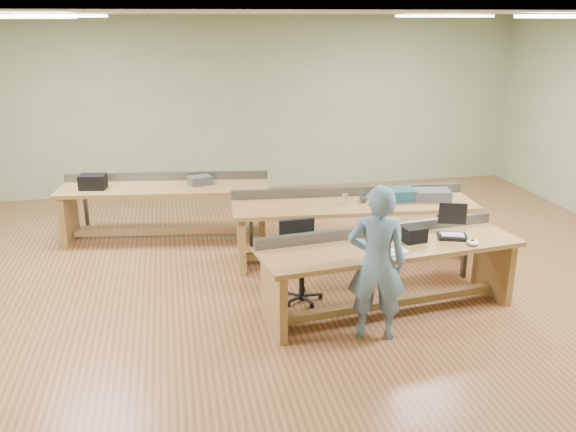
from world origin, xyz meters
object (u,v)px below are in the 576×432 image
(parts_bin_teal, at_px, (398,195))
(drinks_can, at_px, (345,199))
(camera_bag, at_px, (415,235))
(parts_bin_grey, at_px, (431,195))
(workbench_front, at_px, (389,262))
(mug, at_px, (364,198))
(person, at_px, (377,263))
(laptop_base, at_px, (452,236))
(workbench_back, at_px, (166,199))
(workbench_mid, at_px, (353,217))
(task_chair, at_px, (301,272))

(parts_bin_teal, relative_size, drinks_can, 3.10)
(camera_bag, distance_m, parts_bin_grey, 1.61)
(workbench_front, bearing_deg, parts_bin_teal, 58.96)
(parts_bin_grey, height_order, mug, parts_bin_grey)
(person, height_order, laptop_base, person)
(workbench_back, xyz_separation_m, laptop_base, (2.96, -2.70, 0.21))
(workbench_front, height_order, drinks_can, drinks_can)
(person, distance_m, drinks_can, 1.92)
(person, bearing_deg, parts_bin_teal, -99.98)
(parts_bin_teal, bearing_deg, workbench_mid, 179.45)
(drinks_can, bearing_deg, workbench_mid, 25.14)
(workbench_front, xyz_separation_m, parts_bin_teal, (0.65, 1.48, 0.27))
(parts_bin_grey, xyz_separation_m, drinks_can, (-1.13, 0.01, 0.00))
(laptop_base, xyz_separation_m, mug, (-0.51, 1.43, 0.03))
(workbench_mid, distance_m, task_chair, 1.38)
(workbench_back, xyz_separation_m, camera_bag, (2.52, -2.74, 0.27))
(person, bearing_deg, workbench_back, -42.87)
(workbench_mid, relative_size, person, 2.02)
(camera_bag, xyz_separation_m, parts_bin_teal, (0.38, 1.47, -0.01))
(workbench_mid, bearing_deg, laptop_base, -61.76)
(workbench_mid, height_order, task_chair, task_chair)
(parts_bin_grey, bearing_deg, laptop_base, -104.59)
(workbench_back, distance_m, person, 3.78)
(workbench_back, height_order, drinks_can, drinks_can)
(laptop_base, distance_m, parts_bin_teal, 1.43)
(workbench_back, bearing_deg, person, -51.75)
(person, height_order, camera_bag, person)
(person, distance_m, laptop_base, 1.16)
(person, distance_m, camera_bag, 0.76)
(parts_bin_teal, bearing_deg, mug, 179.38)
(workbench_back, relative_size, laptop_base, 10.00)
(workbench_mid, height_order, parts_bin_teal, parts_bin_teal)
(person, height_order, parts_bin_teal, person)
(workbench_front, relative_size, laptop_base, 9.60)
(workbench_mid, bearing_deg, camera_bag, -78.21)
(person, xyz_separation_m, laptop_base, (1.02, 0.54, 0.00))
(laptop_base, bearing_deg, task_chair, -176.43)
(parts_bin_teal, xyz_separation_m, drinks_can, (-0.72, -0.06, -0.01))
(workbench_front, height_order, parts_bin_teal, parts_bin_teal)
(task_chair, relative_size, mug, 7.68)
(workbench_back, height_order, laptop_base, workbench_back)
(person, bearing_deg, laptop_base, -136.13)
(workbench_front, distance_m, workbench_back, 3.55)
(camera_bag, bearing_deg, workbench_mid, 87.40)
(workbench_back, height_order, camera_bag, camera_bag)
(workbench_mid, height_order, camera_bag, camera_bag)
(person, bearing_deg, drinks_can, -81.23)
(parts_bin_grey, bearing_deg, drinks_can, 179.54)
(workbench_mid, xyz_separation_m, parts_bin_grey, (1.00, -0.07, 0.25))
(drinks_can, bearing_deg, person, -97.43)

